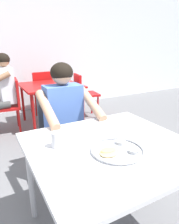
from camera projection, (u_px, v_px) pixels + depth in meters
The scene contains 11 objects.
back_wall at pixel (13, 25), 3.84m from camera, with size 12.00×0.12×3.40m, color silver.
table_foreground at pixel (111, 155), 1.31m from camera, with size 1.02×0.95×0.73m.
thali_tray at pixel (117, 150), 1.20m from camera, with size 0.32×0.32×0.03m.
drinking_cup at pixel (56, 139), 1.24m from camera, with size 0.06×0.06×0.10m.
chair_foreground at pixel (60, 129), 2.11m from camera, with size 0.40×0.44×0.88m.
diner_foreground at pixel (67, 116), 1.85m from camera, with size 0.49×0.55×1.20m.
table_background_red at pixel (51, 89), 3.43m from camera, with size 0.95×0.91×0.70m.
chair_red_left at pixel (11, 102), 3.16m from camera, with size 0.44×0.46×0.84m.
chair_red_right at pixel (83, 92), 3.78m from camera, with size 0.45×0.43×0.83m.
chair_red_far at pixel (42, 89), 3.99m from camera, with size 0.47×0.42×0.85m.
patron_background at pixel (0, 87), 3.03m from camera, with size 0.57×0.51×1.23m.
Camera 1 is at (-0.70, -0.96, 1.34)m, focal length 32.38 mm.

